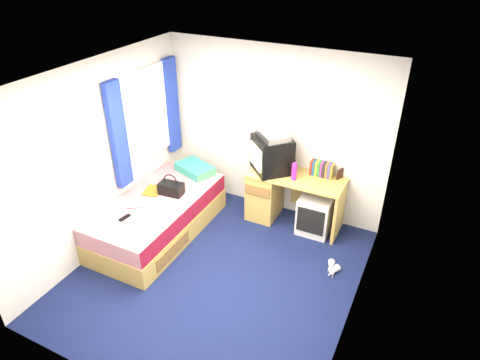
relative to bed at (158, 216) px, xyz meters
The scene contains 20 objects.
ground 1.19m from the bed, 18.69° to the right, with size 3.40×3.40×0.00m, color #0C1438.
room_shell 1.66m from the bed, 18.69° to the right, with size 3.40×3.40×3.40m.
bed is the anchor object (origin of this frame).
pillow 0.93m from the bed, 85.33° to the left, with size 0.55×0.35×0.12m, color #1A69AC.
desk 1.68m from the bed, 39.53° to the left, with size 1.30×0.55×0.75m.
storage_cube 2.14m from the bed, 27.82° to the left, with size 0.43×0.43×0.54m, color silver.
crt_tv 1.75m from the bed, 41.87° to the left, with size 0.67×0.67×0.49m.
vcr 1.90m from the bed, 41.87° to the left, with size 0.45×0.32×0.09m, color #ADADAF.
book_row 2.30m from the bed, 33.51° to the left, with size 0.31×0.13×0.20m.
picture_frame 2.50m from the bed, 31.00° to the left, with size 0.02×0.12×0.14m, color black.
pink_water_bottle 1.92m from the bed, 31.78° to the left, with size 0.07×0.07×0.22m, color #F0219E.
aerosol_can 1.96m from the bed, 36.96° to the left, with size 0.05×0.05×0.18m, color silver.
handbag 0.43m from the bed, 65.26° to the left, with size 0.34×0.21×0.30m.
towel 0.48m from the bed, 52.85° to the right, with size 0.27×0.23×0.09m, color silver.
magazine 0.36m from the bed, 138.46° to the left, with size 0.21×0.28×0.01m, color yellow.
water_bottle 0.43m from the bed, 116.45° to the right, with size 0.07×0.07×0.20m, color silver.
colour_swatch_fan 0.71m from the bed, 91.69° to the right, with size 0.22×0.06×0.01m, color gold.
remote_control 0.60m from the bed, 100.28° to the right, with size 0.05×0.16×0.02m, color black.
window_assembly 1.34m from the bed, 130.29° to the left, with size 0.11×1.42×1.40m.
white_heels 2.38m from the bed, ahead, with size 0.18×0.30×0.09m.
Camera 1 is at (2.00, -3.39, 3.60)m, focal length 32.00 mm.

